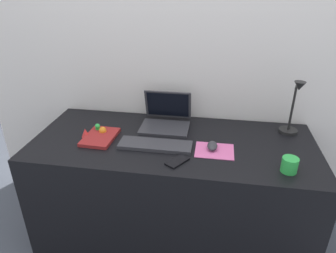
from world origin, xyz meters
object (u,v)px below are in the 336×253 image
object	(u,v)px
desk_lamp	(293,109)
toy_figurine_orange	(103,131)
laptop	(166,117)
toy_figurine_green	(98,128)
mouse	(212,146)
cell_phone	(177,161)
notebook_pad	(100,137)
keyboard	(155,145)
coffee_mug	(290,165)
toy_figurine_red	(85,133)

from	to	relation	value
desk_lamp	toy_figurine_orange	xyz separation A→B (m)	(-1.11, -0.19, -0.14)
laptop	toy_figurine_orange	bearing A→B (deg)	-151.42
desk_lamp	toy_figurine_green	distance (m)	1.17
mouse	cell_phone	world-z (taller)	mouse
notebook_pad	toy_figurine_green	size ratio (longest dim) A/B	4.24
toy_figurine_green	toy_figurine_orange	size ratio (longest dim) A/B	1.14
toy_figurine_green	toy_figurine_orange	distance (m)	0.05
keyboard	cell_phone	xyz separation A→B (m)	(0.14, -0.14, -0.01)
notebook_pad	coffee_mug	world-z (taller)	coffee_mug
notebook_pad	toy_figurine_green	world-z (taller)	toy_figurine_green
coffee_mug	toy_figurine_orange	bearing A→B (deg)	167.86
toy_figurine_red	coffee_mug	bearing A→B (deg)	-8.97
notebook_pad	keyboard	bearing A→B (deg)	-4.16
laptop	toy_figurine_orange	world-z (taller)	laptop
cell_phone	notebook_pad	size ratio (longest dim) A/B	0.53
laptop	keyboard	size ratio (longest dim) A/B	0.73
laptop	mouse	size ratio (longest dim) A/B	3.12
desk_lamp	toy_figurine_orange	size ratio (longest dim) A/B	6.88
desk_lamp	laptop	bearing A→B (deg)	179.82
notebook_pad	toy_figurine_red	size ratio (longest dim) A/B	4.39
coffee_mug	toy_figurine_red	size ratio (longest dim) A/B	1.45
desk_lamp	toy_figurine_red	xyz separation A→B (m)	(-1.20, -0.24, -0.14)
keyboard	coffee_mug	distance (m)	0.71
keyboard	toy_figurine_green	size ratio (longest dim) A/B	7.25
laptop	toy_figurine_red	distance (m)	0.51
toy_figurine_orange	mouse	bearing A→B (deg)	-5.90
keyboard	toy_figurine_red	bearing A→B (deg)	173.90
mouse	toy_figurine_red	distance (m)	0.75
cell_phone	notebook_pad	xyz separation A→B (m)	(-0.48, 0.18, 0.01)
laptop	notebook_pad	bearing A→B (deg)	-145.23
toy_figurine_red	laptop	bearing A→B (deg)	28.11
cell_phone	desk_lamp	size ratio (longest dim) A/B	0.37
laptop	cell_phone	world-z (taller)	laptop
desk_lamp	notebook_pad	xyz separation A→B (m)	(-1.11, -0.24, -0.15)
laptop	toy_figurine_red	bearing A→B (deg)	-151.89
coffee_mug	toy_figurine_orange	xyz separation A→B (m)	(-1.04, 0.22, -0.01)
keyboard	notebook_pad	size ratio (longest dim) A/B	1.71
mouse	toy_figurine_red	bearing A→B (deg)	178.23
cell_phone	notebook_pad	world-z (taller)	notebook_pad
keyboard	desk_lamp	distance (m)	0.83
cell_phone	toy_figurine_green	xyz separation A→B (m)	(-0.53, 0.25, 0.03)
toy_figurine_orange	desk_lamp	bearing A→B (deg)	9.76
keyboard	toy_figurine_red	distance (m)	0.44
cell_phone	toy_figurine_orange	world-z (taller)	toy_figurine_orange
laptop	toy_figurine_orange	size ratio (longest dim) A/B	6.03
mouse	toy_figurine_red	size ratio (longest dim) A/B	1.76
laptop	cell_phone	distance (m)	0.45
mouse	notebook_pad	xyz separation A→B (m)	(-0.66, 0.02, -0.01)
cell_phone	toy_figurine_green	size ratio (longest dim) A/B	2.26
notebook_pad	mouse	bearing A→B (deg)	1.01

